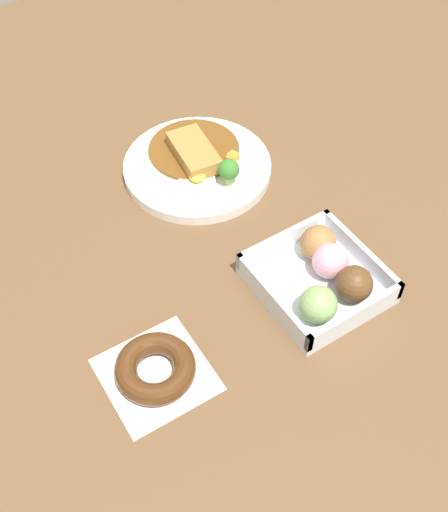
% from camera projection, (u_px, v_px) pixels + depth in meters
% --- Properties ---
extents(ground_plane, '(1.60, 1.60, 0.00)m').
position_uv_depth(ground_plane, '(215.00, 219.00, 1.01)').
color(ground_plane, brown).
extents(curry_plate, '(0.25, 0.25, 0.06)m').
position_uv_depth(curry_plate, '(198.00, 165.00, 1.07)').
color(curry_plate, white).
rests_on(curry_plate, ground_plane).
extents(donut_box, '(0.17, 0.16, 0.06)m').
position_uv_depth(donut_box, '(324.00, 277.00, 0.91)').
color(donut_box, silver).
rests_on(donut_box, ground_plane).
extents(chocolate_ring_donut, '(0.13, 0.13, 0.03)m').
position_uv_depth(chocolate_ring_donut, '(155.00, 369.00, 0.83)').
color(chocolate_ring_donut, white).
rests_on(chocolate_ring_donut, ground_plane).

